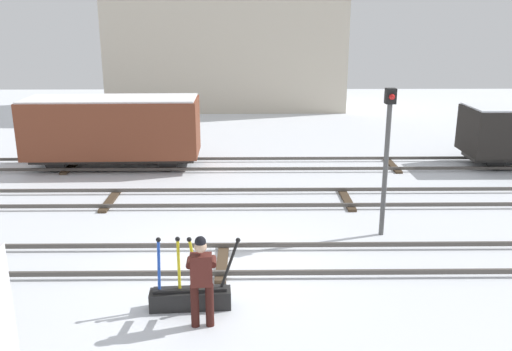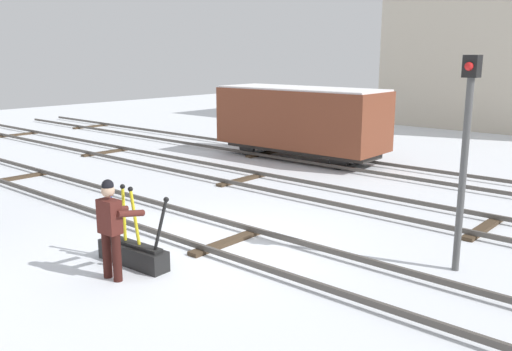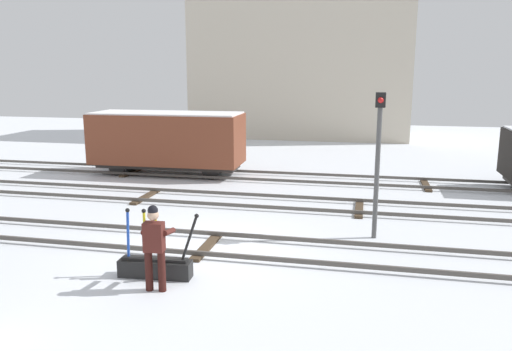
{
  "view_description": "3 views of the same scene",
  "coord_description": "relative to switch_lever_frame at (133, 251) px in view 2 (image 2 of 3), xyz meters",
  "views": [
    {
      "loc": [
        0.61,
        -11.12,
        5.32
      ],
      "look_at": [
        0.78,
        1.75,
        1.53
      ],
      "focal_mm": 38.28,
      "sensor_mm": 36.0,
      "label": 1
    },
    {
      "loc": [
        7.27,
        -7.45,
        3.7
      ],
      "look_at": [
        -0.48,
        1.4,
        1.09
      ],
      "focal_mm": 38.62,
      "sensor_mm": 36.0,
      "label": 2
    },
    {
      "loc": [
        3.65,
        -11.13,
        4.2
      ],
      "look_at": [
        0.7,
        2.3,
        1.35
      ],
      "focal_mm": 35.68,
      "sensor_mm": 36.0,
      "label": 3
    }
  ],
  "objects": [
    {
      "name": "track_siding_near",
      "position": [
        0.51,
        6.14,
        -0.14
      ],
      "size": [
        44.0,
        1.94,
        0.18
      ],
      "color": "#4C4742",
      "rests_on": "ground_plane"
    },
    {
      "name": "switch_lever_frame",
      "position": [
        0.0,
        0.0,
        0.0
      ],
      "size": [
        1.72,
        0.46,
        1.45
      ],
      "rotation": [
        0.0,
        0.0,
        0.07
      ],
      "color": "black",
      "rests_on": "ground_plane"
    },
    {
      "name": "rail_worker",
      "position": [
        0.28,
        -0.59,
        0.71
      ],
      "size": [
        0.56,
        0.69,
        1.72
      ],
      "rotation": [
        0.0,
        0.0,
        0.07
      ],
      "color": "#351511",
      "rests_on": "ground_plane"
    },
    {
      "name": "ground_plane",
      "position": [
        0.51,
        1.91,
        -0.25
      ],
      "size": [
        60.0,
        60.0,
        0.0
      ],
      "primitive_type": "plane",
      "color": "silver"
    },
    {
      "name": "signal_post",
      "position": [
        4.45,
        3.55,
        2.02
      ],
      "size": [
        0.24,
        0.32,
        3.68
      ],
      "color": "#4C4C4C",
      "rests_on": "ground_plane"
    },
    {
      "name": "track_siding_far",
      "position": [
        0.51,
        9.99,
        -0.14
      ],
      "size": [
        44.0,
        1.94,
        0.18
      ],
      "color": "#4C4742",
      "rests_on": "ground_plane"
    },
    {
      "name": "freight_car_mid_siding",
      "position": [
        -3.75,
        9.99,
        1.2
      ],
      "size": [
        6.12,
        2.32,
        2.55
      ],
      "rotation": [
        0.0,
        0.0,
        0.02
      ],
      "color": "#2D2B28",
      "rests_on": "ground_plane"
    },
    {
      "name": "track_main_line",
      "position": [
        0.51,
        1.91,
        -0.14
      ],
      "size": [
        44.0,
        1.94,
        0.18
      ],
      "color": "#4C4742",
      "rests_on": "ground_plane"
    }
  ]
}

